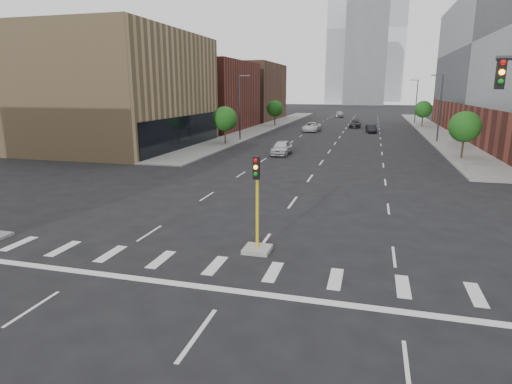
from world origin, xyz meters
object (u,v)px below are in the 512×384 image
at_px(car_deep_right, 355,124).
at_px(car_far_left, 312,127).
at_px(median_traffic_signal, 257,231).
at_px(car_mid_right, 371,129).
at_px(car_near_left, 282,148).
at_px(car_distant, 340,114).

bearing_deg(car_deep_right, car_far_left, -123.56).
xyz_separation_m(median_traffic_signal, car_far_left, (-5.36, 56.75, -0.20)).
relative_size(car_mid_right, car_deep_right, 0.83).
xyz_separation_m(car_mid_right, car_far_left, (-9.94, -0.68, 0.10)).
bearing_deg(car_far_left, car_near_left, -85.93).
distance_m(car_far_left, car_deep_right, 12.08).
height_order(car_far_left, car_deep_right, car_far_left).
height_order(car_near_left, car_distant, car_near_left).
relative_size(median_traffic_signal, car_distant, 0.94).
distance_m(car_near_left, car_distant, 67.63).
bearing_deg(median_traffic_signal, car_mid_right, 85.44).
distance_m(median_traffic_signal, car_near_left, 29.57).
bearing_deg(car_distant, car_far_left, -98.50).
bearing_deg(car_mid_right, car_deep_right, 99.88).
bearing_deg(median_traffic_signal, car_near_left, 99.63).
bearing_deg(car_distant, car_deep_right, -86.25).
height_order(car_near_left, car_far_left, car_near_left).
relative_size(car_near_left, car_deep_right, 0.95).
bearing_deg(median_traffic_signal, car_distant, 92.16).
relative_size(car_mid_right, car_far_left, 0.74).
bearing_deg(car_distant, median_traffic_signal, -93.90).
bearing_deg(car_mid_right, car_near_left, -116.89).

